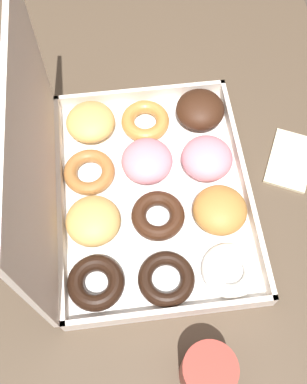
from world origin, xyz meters
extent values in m
plane|color=#42382D|center=(0.00, 0.00, 0.00)|extent=(8.00, 8.00, 0.00)
cube|color=#4C3D2D|center=(0.00, 0.00, 0.73)|extent=(1.25, 0.72, 0.03)
cylinder|color=#4C3D2D|center=(0.58, -0.31, 0.36)|extent=(0.06, 0.06, 0.71)
cylinder|color=#4C3D2D|center=(0.58, 0.31, 0.36)|extent=(0.06, 0.06, 0.71)
cube|color=white|center=(-0.05, 0.03, 0.75)|extent=(0.42, 0.32, 0.01)
cube|color=silver|center=(-0.05, -0.13, 0.76)|extent=(0.42, 0.01, 0.03)
cube|color=silver|center=(-0.05, 0.18, 0.76)|extent=(0.42, 0.01, 0.03)
cube|color=silver|center=(-0.25, 0.03, 0.76)|extent=(0.01, 0.32, 0.03)
cube|color=silver|center=(0.16, 0.03, 0.76)|extent=(0.01, 0.32, 0.03)
cube|color=silver|center=(-0.05, 0.19, 0.92)|extent=(0.42, 0.01, 0.28)
torus|color=white|center=(-0.20, -0.07, 0.76)|extent=(0.09, 0.09, 0.02)
ellipsoid|color=#B77A38|center=(-0.10, -0.08, 0.77)|extent=(0.09, 0.09, 0.05)
ellipsoid|color=pink|center=(0.00, -0.07, 0.77)|extent=(0.09, 0.09, 0.05)
ellipsoid|color=#381E11|center=(0.10, -0.08, 0.77)|extent=(0.09, 0.09, 0.05)
torus|color=black|center=(-0.20, 0.03, 0.76)|extent=(0.09, 0.09, 0.02)
torus|color=#381E11|center=(-0.09, 0.03, 0.76)|extent=(0.09, 0.09, 0.03)
ellipsoid|color=pink|center=(0.01, 0.03, 0.77)|extent=(0.09, 0.09, 0.05)
torus|color=#B77A38|center=(0.10, 0.02, 0.76)|extent=(0.09, 0.09, 0.02)
torus|color=black|center=(-0.19, 0.13, 0.76)|extent=(0.09, 0.09, 0.03)
ellipsoid|color=tan|center=(-0.09, 0.13, 0.77)|extent=(0.09, 0.09, 0.05)
torus|color=#9E6633|center=(0.01, 0.13, 0.76)|extent=(0.09, 0.09, 0.02)
ellipsoid|color=tan|center=(0.10, 0.12, 0.77)|extent=(0.09, 0.09, 0.04)
cylinder|color=#A3382D|center=(-0.34, -0.01, 0.79)|extent=(0.07, 0.07, 0.09)
cylinder|color=black|center=(-0.34, -0.01, 0.83)|extent=(0.06, 0.06, 0.01)
cube|color=beige|center=(-0.01, -0.22, 0.75)|extent=(0.14, 0.12, 0.01)
camera|label=1|loc=(-0.39, 0.07, 1.43)|focal=42.00mm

